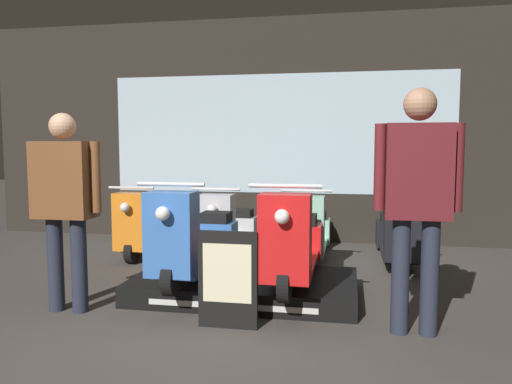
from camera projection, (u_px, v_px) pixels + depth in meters
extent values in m
plane|color=#423D38|center=(190.00, 354.00, 3.31)|extent=(30.00, 30.00, 0.00)
cube|color=#28231E|center=(278.00, 131.00, 7.19)|extent=(8.91, 0.08, 3.20)
cube|color=silver|center=(278.00, 134.00, 7.15)|extent=(4.90, 0.01, 1.70)
cube|color=black|center=(245.00, 286.00, 4.58)|extent=(2.02, 1.10, 0.19)
cube|color=silver|center=(231.00, 306.00, 4.04)|extent=(1.41, 0.01, 0.05)
cylinder|color=black|center=(171.00, 278.00, 3.97)|extent=(0.09, 0.29, 0.29)
cylinder|color=black|center=(217.00, 244.00, 5.31)|extent=(0.09, 0.29, 0.29)
cube|color=#386BBC|center=(197.00, 260.00, 4.64)|extent=(0.37, 1.29, 0.05)
cube|color=#386BBC|center=(172.00, 234.00, 3.95)|extent=(0.39, 0.26, 0.67)
cube|color=#386BBC|center=(216.00, 238.00, 5.28)|extent=(0.41, 0.31, 0.34)
cube|color=black|center=(216.00, 217.00, 5.26)|extent=(0.30, 0.28, 0.10)
cylinder|color=silver|center=(171.00, 184.00, 3.91)|extent=(0.55, 0.03, 0.03)
sphere|color=white|center=(163.00, 214.00, 3.75)|extent=(0.11, 0.11, 0.11)
cylinder|color=black|center=(285.00, 284.00, 3.80)|extent=(0.09, 0.29, 0.29)
cylinder|color=black|center=(302.00, 248.00, 5.14)|extent=(0.09, 0.29, 0.29)
cube|color=red|center=(294.00, 264.00, 4.47)|extent=(0.37, 1.29, 0.05)
cube|color=red|center=(285.00, 238.00, 3.79)|extent=(0.39, 0.26, 0.67)
cube|color=red|center=(302.00, 241.00, 5.12)|extent=(0.41, 0.31, 0.34)
cube|color=black|center=(302.00, 220.00, 5.09)|extent=(0.30, 0.28, 0.10)
cylinder|color=silver|center=(285.00, 186.00, 3.74)|extent=(0.55, 0.03, 0.03)
sphere|color=white|center=(282.00, 217.00, 3.59)|extent=(0.11, 0.11, 0.11)
cylinder|color=black|center=(132.00, 251.00, 5.85)|extent=(0.09, 0.29, 0.29)
cylinder|color=black|center=(173.00, 231.00, 7.20)|extent=(0.09, 0.29, 0.29)
cube|color=orange|center=(155.00, 241.00, 6.53)|extent=(0.37, 1.29, 0.05)
cube|color=orange|center=(132.00, 221.00, 5.84)|extent=(0.39, 0.26, 0.67)
cube|color=orange|center=(172.00, 226.00, 7.17)|extent=(0.41, 0.31, 0.34)
cube|color=black|center=(172.00, 211.00, 7.14)|extent=(0.30, 0.28, 0.10)
cylinder|color=silver|center=(131.00, 188.00, 5.80)|extent=(0.55, 0.03, 0.03)
sphere|color=white|center=(125.00, 207.00, 5.64)|extent=(0.11, 0.11, 0.11)
cylinder|color=black|center=(216.00, 255.00, 5.67)|extent=(0.09, 0.29, 0.29)
cylinder|color=black|center=(242.00, 234.00, 7.01)|extent=(0.09, 0.29, 0.29)
cube|color=#BCBCC1|center=(230.00, 244.00, 6.34)|extent=(0.37, 1.29, 0.05)
cube|color=#BCBCC1|center=(216.00, 224.00, 5.65)|extent=(0.39, 0.26, 0.67)
cube|color=#BCBCC1|center=(242.00, 229.00, 6.98)|extent=(0.41, 0.31, 0.34)
cube|color=black|center=(241.00, 213.00, 6.96)|extent=(0.30, 0.28, 0.10)
cylinder|color=silver|center=(216.00, 189.00, 5.61)|extent=(0.55, 0.03, 0.03)
sphere|color=white|center=(212.00, 209.00, 5.45)|extent=(0.11, 0.11, 0.11)
cylinder|color=black|center=(306.00, 258.00, 5.48)|extent=(0.09, 0.29, 0.29)
cylinder|color=black|center=(315.00, 236.00, 6.82)|extent=(0.09, 0.29, 0.29)
cube|color=#8EC6AD|center=(311.00, 247.00, 6.15)|extent=(0.37, 1.29, 0.05)
cube|color=#8EC6AD|center=(306.00, 227.00, 5.47)|extent=(0.39, 0.26, 0.67)
cube|color=#8EC6AD|center=(315.00, 231.00, 6.80)|extent=(0.41, 0.31, 0.34)
cube|color=black|center=(315.00, 215.00, 6.77)|extent=(0.30, 0.28, 0.10)
cylinder|color=silver|center=(307.00, 191.00, 5.42)|extent=(0.55, 0.03, 0.03)
sphere|color=white|center=(305.00, 212.00, 5.27)|extent=(0.11, 0.11, 0.11)
cylinder|color=black|center=(402.00, 262.00, 5.29)|extent=(0.09, 0.29, 0.29)
cylinder|color=black|center=(392.00, 239.00, 6.64)|extent=(0.09, 0.29, 0.29)
cube|color=black|center=(396.00, 250.00, 5.96)|extent=(0.37, 1.29, 0.05)
cube|color=black|center=(403.00, 229.00, 5.28)|extent=(0.39, 0.26, 0.67)
cube|color=black|center=(392.00, 233.00, 6.61)|extent=(0.41, 0.31, 0.34)
cube|color=black|center=(392.00, 217.00, 6.58)|extent=(0.30, 0.28, 0.10)
cylinder|color=silver|center=(404.00, 192.00, 5.23)|extent=(0.55, 0.03, 0.03)
sphere|color=white|center=(405.00, 214.00, 5.08)|extent=(0.11, 0.11, 0.11)
cylinder|color=#232838|center=(56.00, 264.00, 4.17)|extent=(0.13, 0.13, 0.79)
cylinder|color=#232838|center=(79.00, 265.00, 4.13)|extent=(0.13, 0.13, 0.79)
cube|color=brown|center=(64.00, 180.00, 4.08)|extent=(0.48, 0.27, 0.63)
cylinder|color=brown|center=(33.00, 176.00, 4.13)|extent=(0.08, 0.08, 0.58)
cylinder|color=brown|center=(96.00, 177.00, 4.03)|extent=(0.08, 0.08, 0.58)
sphere|color=tan|center=(62.00, 126.00, 4.04)|extent=(0.21, 0.21, 0.21)
cylinder|color=#232838|center=(400.00, 276.00, 3.65)|extent=(0.13, 0.13, 0.86)
cylinder|color=#232838|center=(430.00, 277.00, 3.61)|extent=(0.13, 0.13, 0.86)
cube|color=#5B191E|center=(418.00, 171.00, 3.56)|extent=(0.46, 0.26, 0.68)
cylinder|color=#5B191E|center=(380.00, 167.00, 3.61)|extent=(0.08, 0.08, 0.63)
cylinder|color=#5B191E|center=(458.00, 168.00, 3.51)|extent=(0.08, 0.08, 0.63)
sphere|color=#A87A5B|center=(420.00, 104.00, 3.52)|extent=(0.23, 0.23, 0.23)
cube|color=black|center=(228.00, 280.00, 3.76)|extent=(0.46, 0.04, 0.74)
cube|color=beige|center=(227.00, 273.00, 3.73)|extent=(0.37, 0.01, 0.45)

